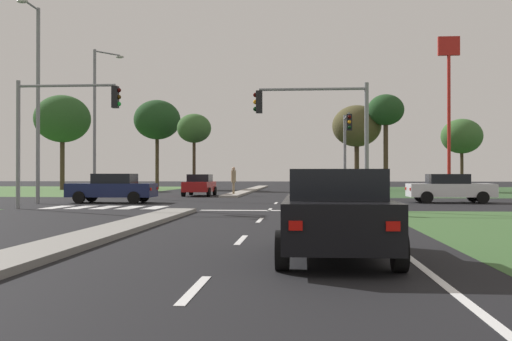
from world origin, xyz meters
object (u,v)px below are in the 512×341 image
Objects in this scene: treeline_third at (194,129)px; traffic_signal_near_right at (323,122)px; traffic_signal_near_left at (55,120)px; pedestrian_at_median at (234,177)px; car_navy_near at (113,188)px; car_red_third at (200,185)px; treeline_second at (157,120)px; treeline_sixth at (462,136)px; car_black_second at (336,213)px; fastfood_pole_sign at (449,80)px; treeline_fifth at (386,111)px; car_white_fourth at (450,188)px; traffic_signal_far_right at (346,140)px; treeline_fourth at (357,126)px; treeline_near at (62,119)px; street_lamp_second at (37,95)px; street_lamp_third at (97,115)px.

traffic_signal_near_right is at bearing -70.14° from treeline_third.
pedestrian_at_median is (5.92, 16.78, -2.59)m from traffic_signal_near_left.
car_navy_near is 11.04m from car_red_third.
treeline_second reaches higher than treeline_sixth.
treeline_third reaches higher than car_black_second.
treeline_fifth is at bearing 131.55° from fastfood_pole_sign.
car_black_second is 0.34× the size of fastfood_pole_sign.
traffic_signal_near_left is at bearing -120.60° from treeline_fifth.
car_white_fourth is 20.35m from traffic_signal_near_left.
treeline_fourth is at bearing 83.26° from traffic_signal_far_right.
treeline_fourth reaches higher than car_black_second.
car_white_fourth is 0.83× the size of traffic_signal_near_right.
pedestrian_at_median reaches higher than car_black_second.
car_white_fourth is at bearing -84.00° from treeline_fourth.
treeline_second is (-22.97, 28.44, 6.39)m from car_white_fourth.
treeline_near reaches higher than pedestrian_at_median.
treeline_fourth is (2.50, 21.20, 2.52)m from traffic_signal_far_right.
treeline_fourth reaches higher than car_navy_near.
traffic_signal_near_right is at bearing -43.36° from car_white_fourth.
car_red_third is 0.34× the size of fastfood_pole_sign.
car_white_fourth is 22.35m from street_lamp_second.
traffic_signal_near_right is 11.90m from traffic_signal_far_right.
street_lamp_second is (-16.44, -7.20, 2.01)m from traffic_signal_far_right.
street_lamp_third is 22.57m from treeline_second.
street_lamp_third reaches higher than pedestrian_at_median.
pedestrian_at_median reaches higher than car_navy_near.
fastfood_pole_sign is at bearing -19.33° from treeline_second.
car_red_third is 17.72m from car_white_fourth.
car_black_second is at bearing -62.61° from treeline_near.
treeline_third is at bearing -172.92° from treeline_fourth.
traffic_signal_far_right is at bearing -53.57° from treeline_second.
street_lamp_third is (-16.33, 1.64, 1.81)m from traffic_signal_far_right.
traffic_signal_near_left is 0.61× the size of treeline_second.
car_white_fourth is (18.03, 1.50, -0.01)m from car_navy_near.
treeline_second is at bearing 114.01° from traffic_signal_near_right.
car_white_fourth is 7.35m from traffic_signal_far_right.
treeline_third is at bearing -142.38° from car_white_fourth.
treeline_sixth is (2.68, 6.28, -4.36)m from fastfood_pole_sign.
treeline_fourth is (4.60, 47.69, 5.34)m from car_black_second.
traffic_signal_near_left is 0.77× the size of treeline_third.
car_black_second is 0.50× the size of treeline_fifth.
treeline_near is 9.38m from treeline_second.
traffic_signal_near_right is 33.33m from treeline_fourth.
car_navy_near is 36.86m from treeline_sixth.
pedestrian_at_median is at bearing 70.55° from traffic_signal_near_left.
car_black_second is at bearing -95.51° from treeline_fourth.
street_lamp_third reaches higher than treeline_fourth.
traffic_signal_near_left is 17.98m from pedestrian_at_median.
fastfood_pole_sign reaches higher than car_red_third.
treeline_near reaches higher than car_navy_near.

